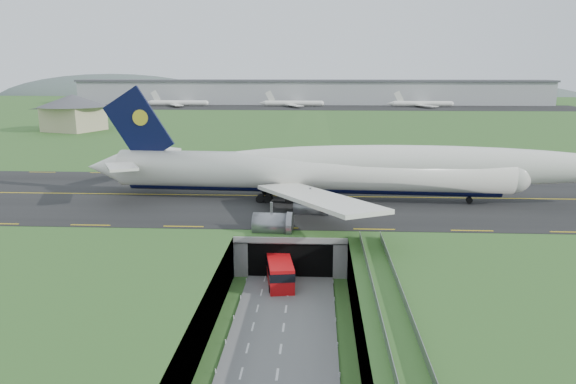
{
  "coord_description": "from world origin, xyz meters",
  "views": [
    {
      "loc": [
        3.58,
        -66.76,
        29.05
      ],
      "look_at": [
        -0.94,
        20.0,
        9.79
      ],
      "focal_mm": 35.0,
      "sensor_mm": 36.0,
      "label": 1
    }
  ],
  "objects": [
    {
      "name": "ground",
      "position": [
        0.0,
        0.0,
        0.0
      ],
      "size": [
        900.0,
        900.0,
        0.0
      ],
      "primitive_type": "plane",
      "color": "#2F5923",
      "rests_on": "ground"
    },
    {
      "name": "airfield_deck",
      "position": [
        0.0,
        0.0,
        3.0
      ],
      "size": [
        800.0,
        800.0,
        6.0
      ],
      "primitive_type": "cube",
      "color": "gray",
      "rests_on": "ground"
    },
    {
      "name": "trench_road",
      "position": [
        0.0,
        -7.5,
        0.1
      ],
      "size": [
        12.0,
        75.0,
        0.2
      ],
      "primitive_type": "cube",
      "color": "slate",
      "rests_on": "ground"
    },
    {
      "name": "taxiway",
      "position": [
        0.0,
        33.0,
        6.09
      ],
      "size": [
        800.0,
        44.0,
        0.18
      ],
      "primitive_type": "cube",
      "color": "black",
      "rests_on": "airfield_deck"
    },
    {
      "name": "tunnel_portal",
      "position": [
        0.0,
        16.71,
        3.33
      ],
      "size": [
        17.0,
        22.3,
        6.0
      ],
      "color": "gray",
      "rests_on": "ground"
    },
    {
      "name": "guideway",
      "position": [
        11.0,
        -19.11,
        5.32
      ],
      "size": [
        3.0,
        53.0,
        7.05
      ],
      "color": "#A8A8A3",
      "rests_on": "ground"
    },
    {
      "name": "jumbo_jet",
      "position": [
        9.39,
        30.22,
        11.55
      ],
      "size": [
        97.74,
        62.22,
        20.62
      ],
      "rotation": [
        0.0,
        0.0,
        -0.06
      ],
      "color": "white",
      "rests_on": "ground"
    },
    {
      "name": "shuttle_tram",
      "position": [
        -1.28,
        5.2,
        1.92
      ],
      "size": [
        4.53,
        9.08,
        3.52
      ],
      "rotation": [
        0.0,
        0.0,
        0.15
      ],
      "color": "red",
      "rests_on": "ground"
    },
    {
      "name": "service_building",
      "position": [
        -86.81,
        138.1,
        14.06
      ],
      "size": [
        31.62,
        31.62,
        13.6
      ],
      "rotation": [
        0.0,
        0.0,
        -0.33
      ],
      "color": "#C0B28A",
      "rests_on": "ground"
    },
    {
      "name": "cargo_terminal",
      "position": [
        -0.08,
        299.41,
        13.96
      ],
      "size": [
        320.0,
        67.0,
        15.6
      ],
      "color": "#B2B2B2",
      "rests_on": "ground"
    },
    {
      "name": "distant_hills",
      "position": [
        64.38,
        430.0,
        -4.0
      ],
      "size": [
        700.0,
        91.0,
        60.0
      ],
      "color": "#52625D",
      "rests_on": "ground"
    }
  ]
}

